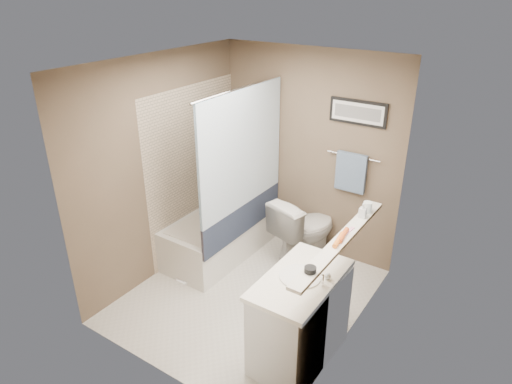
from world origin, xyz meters
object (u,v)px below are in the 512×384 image
Objects in this scene: vanity at (300,321)px; glass_jar at (367,207)px; hair_brush_back at (343,235)px; hair_brush_front at (338,240)px; soap_bottle at (363,210)px; toilet at (304,230)px; candle_bowl_near at (310,270)px; bathtub at (221,234)px.

glass_jar is (0.19, 0.87, 0.77)m from vanity.
hair_brush_front is at bearing -90.00° from hair_brush_back.
hair_brush_back is at bearing -90.00° from soap_bottle.
toilet is 1.59m from hair_brush_front.
candle_bowl_near is 0.90× the size of glass_jar.
hair_brush_back is at bearing -90.00° from glass_jar.
soap_bottle is (0.19, 0.76, 0.78)m from vanity.
hair_brush_front is 0.51m from soap_bottle.
hair_brush_back reaches higher than candle_bowl_near.
vanity is at bearing -30.76° from bathtub.
toilet reaches higher than vanity.
glass_jar reaches higher than candle_bowl_near.
soap_bottle is at bearing -6.45° from bathtub.
bathtub is 6.82× the size of hair_brush_back.
candle_bowl_near is 0.41× the size of hair_brush_back.
bathtub is 1.67× the size of vanity.
glass_jar reaches higher than bathtub.
hair_brush_back is (0.19, 0.34, 0.74)m from vanity.
candle_bowl_near is at bearing -90.00° from glass_jar.
toilet is 1.31m from soap_bottle.
soap_bottle is at bearing 161.16° from toilet.
bathtub is 16.67× the size of candle_bowl_near.
hair_brush_front reaches higher than vanity.
bathtub is 1.81× the size of toilet.
glass_jar reaches higher than vanity.
hair_brush_front is 2.20× the size of glass_jar.
candle_bowl_near reaches higher than bathtub.
soap_bottle reaches higher than glass_jar.
vanity is 4.09× the size of hair_brush_back.
vanity reaches higher than bathtub.
soap_bottle reaches higher than hair_brush_front.
hair_brush_back is 0.53m from glass_jar.
hair_brush_front is 0.63m from glass_jar.
glass_jar is (0.00, 0.53, 0.03)m from hair_brush_back.
bathtub is 6.82× the size of hair_brush_front.
glass_jar is at bearing 90.00° from hair_brush_back.
vanity is at bearing -118.78° from hair_brush_back.
glass_jar is at bearing 90.00° from hair_brush_front.
bathtub is 1.88m from vanity.
candle_bowl_near is at bearing -49.62° from vanity.
soap_bottle is at bearing 90.00° from candle_bowl_near.
candle_bowl_near is at bearing -90.00° from soap_bottle.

